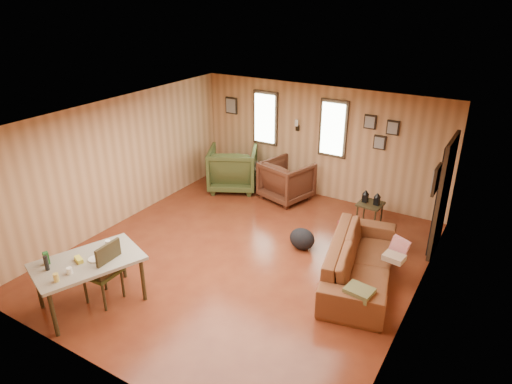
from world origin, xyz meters
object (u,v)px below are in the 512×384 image
(recliner_green, at_px, (233,166))
(side_table, at_px, (371,202))
(sofa, at_px, (361,254))
(dining_table, at_px, (87,265))
(recliner_brown, at_px, (287,179))
(end_table, at_px, (252,173))

(recliner_green, height_order, side_table, recliner_green)
(sofa, xyz_separation_m, recliner_green, (-3.67, 1.96, 0.07))
(side_table, bearing_deg, recliner_green, 177.93)
(sofa, height_order, side_table, sofa)
(side_table, height_order, dining_table, dining_table)
(dining_table, bearing_deg, recliner_brown, 102.38)
(sofa, distance_m, dining_table, 4.02)
(recliner_brown, bearing_deg, dining_table, 96.98)
(recliner_brown, xyz_separation_m, end_table, (-0.93, 0.10, -0.09))
(sofa, relative_size, side_table, 3.33)
(sofa, xyz_separation_m, recliner_brown, (-2.37, 2.08, 0.01))
(sofa, distance_m, end_table, 3.95)
(sofa, relative_size, dining_table, 1.43)
(end_table, height_order, dining_table, dining_table)
(side_table, bearing_deg, dining_table, -120.92)
(sofa, bearing_deg, end_table, 44.57)
(sofa, bearing_deg, side_table, 1.91)
(side_table, bearing_deg, end_table, 173.37)
(recliner_green, distance_m, end_table, 0.46)
(recliner_green, bearing_deg, end_table, -177.30)
(recliner_brown, height_order, side_table, recliner_brown)
(recliner_brown, relative_size, end_table, 1.39)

